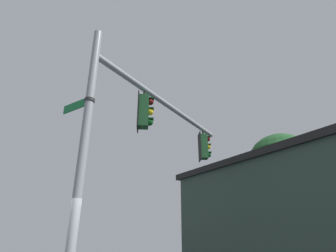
{
  "coord_description": "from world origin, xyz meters",
  "views": [
    {
      "loc": [
        5.92,
        1.48,
        1.69
      ],
      "look_at": [
        -2.71,
        2.09,
        5.35
      ],
      "focal_mm": 29.05,
      "sensor_mm": 36.0,
      "label": 1
    }
  ],
  "objects": [
    {
      "name": "street_name_sign",
      "position": [
        -0.18,
        -0.24,
        4.81
      ],
      "size": [
        0.73,
        0.9,
        0.22
      ],
      "color": "#147238"
    },
    {
      "name": "tree_by_storefront",
      "position": [
        -9.55,
        9.46,
        5.72
      ],
      "size": [
        4.1,
        4.1,
        7.81
      ],
      "color": "#4C3823",
      "rests_on": "ground"
    },
    {
      "name": "mast_arm",
      "position": [
        -2.77,
        2.14,
        6.15
      ],
      "size": [
        5.66,
        4.42,
        0.18
      ],
      "primitive_type": "cylinder",
      "rotation": [
        0.0,
        1.57,
        2.48
      ],
      "color": "gray"
    },
    {
      "name": "traffic_light_nearest_pole",
      "position": [
        -1.64,
        1.29,
        5.36
      ],
      "size": [
        0.54,
        0.49,
        1.31
      ],
      "color": "black"
    },
    {
      "name": "signal_pole",
      "position": [
        0.0,
        0.0,
        3.45
      ],
      "size": [
        0.21,
        0.21,
        6.9
      ],
      "primitive_type": "cylinder",
      "color": "gray",
      "rests_on": "ground"
    },
    {
      "name": "traffic_light_mid_inner",
      "position": [
        -4.87,
        3.78,
        5.36
      ],
      "size": [
        0.54,
        0.49,
        1.31
      ],
      "color": "black"
    }
  ]
}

